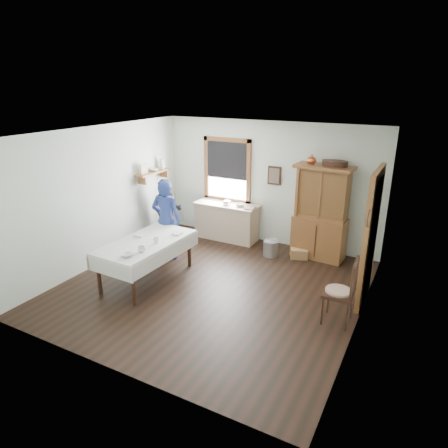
% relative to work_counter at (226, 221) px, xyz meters
% --- Properties ---
extents(room, '(5.01, 5.01, 2.70)m').
position_rel_work_counter_xyz_m(room, '(0.87, -2.19, 0.93)').
color(room, black).
rests_on(room, ground).
extents(window, '(1.18, 0.07, 1.48)m').
position_rel_work_counter_xyz_m(window, '(-0.13, 0.28, 1.20)').
color(window, white).
rests_on(window, room).
extents(doorway, '(0.09, 1.14, 2.22)m').
position_rel_work_counter_xyz_m(doorway, '(3.32, -1.34, 0.74)').
color(doorway, '#4B3D36').
rests_on(doorway, room).
extents(wall_shelf, '(0.24, 1.00, 0.44)m').
position_rel_work_counter_xyz_m(wall_shelf, '(-1.50, -0.65, 1.15)').
color(wall_shelf, '#955D2E').
rests_on(wall_shelf, room).
extents(framed_picture, '(0.30, 0.04, 0.40)m').
position_rel_work_counter_xyz_m(framed_picture, '(1.02, 0.27, 1.13)').
color(framed_picture, black).
rests_on(framed_picture, room).
extents(rug_beater, '(0.01, 0.27, 0.27)m').
position_rel_work_counter_xyz_m(rug_beater, '(3.32, -1.89, 1.30)').
color(rug_beater, black).
rests_on(rug_beater, room).
extents(work_counter, '(1.48, 0.57, 0.84)m').
position_rel_work_counter_xyz_m(work_counter, '(0.00, 0.00, 0.00)').
color(work_counter, tan).
rests_on(work_counter, room).
extents(china_hutch, '(1.17, 0.61, 1.93)m').
position_rel_work_counter_xyz_m(china_hutch, '(2.16, -0.02, 0.54)').
color(china_hutch, '#955D2E').
rests_on(china_hutch, room).
extents(dining_table, '(1.07, 1.94, 0.76)m').
position_rel_work_counter_xyz_m(dining_table, '(-0.34, -2.49, -0.04)').
color(dining_table, silver).
rests_on(dining_table, room).
extents(spindle_chair, '(0.52, 0.52, 1.07)m').
position_rel_work_counter_xyz_m(spindle_chair, '(3.08, -2.26, 0.11)').
color(spindle_chair, black).
rests_on(spindle_chair, room).
extents(pail, '(0.34, 0.34, 0.33)m').
position_rel_work_counter_xyz_m(pail, '(1.28, -0.44, -0.26)').
color(pail, '#A4A9AD').
rests_on(pail, room).
extents(wicker_basket, '(0.41, 0.35, 0.20)m').
position_rel_work_counter_xyz_m(wicker_basket, '(1.85, -0.28, -0.32)').
color(wicker_basket, '#A87E4C').
rests_on(wicker_basket, room).
extents(woman_blue, '(0.63, 0.49, 1.53)m').
position_rel_work_counter_xyz_m(woman_blue, '(-0.59, -1.51, 0.34)').
color(woman_blue, navy).
rests_on(woman_blue, room).
extents(figure_dark, '(0.81, 0.75, 1.32)m').
position_rel_work_counter_xyz_m(figure_dark, '(-1.15, -0.71, 0.24)').
color(figure_dark, black).
rests_on(figure_dark, room).
extents(table_cup_a, '(0.16, 0.16, 0.10)m').
position_rel_work_counter_xyz_m(table_cup_a, '(-0.08, -2.91, 0.39)').
color(table_cup_a, silver).
rests_on(table_cup_a, dining_table).
extents(table_cup_b, '(0.11, 0.11, 0.10)m').
position_rel_work_counter_xyz_m(table_cup_b, '(-0.12, -2.47, 0.39)').
color(table_cup_b, silver).
rests_on(table_cup_b, dining_table).
extents(table_bowl, '(0.27, 0.27, 0.05)m').
position_rel_work_counter_xyz_m(table_bowl, '(-0.18, -3.16, 0.36)').
color(table_bowl, silver).
rests_on(table_bowl, dining_table).
extents(counter_book, '(0.19, 0.25, 0.02)m').
position_rel_work_counter_xyz_m(counter_book, '(0.51, -0.06, 0.43)').
color(counter_book, brown).
rests_on(counter_book, work_counter).
extents(counter_bowl, '(0.22, 0.22, 0.07)m').
position_rel_work_counter_xyz_m(counter_bowl, '(0.35, -0.03, 0.45)').
color(counter_bowl, silver).
rests_on(counter_bowl, work_counter).
extents(shelf_bowl, '(0.22, 0.22, 0.05)m').
position_rel_work_counter_xyz_m(shelf_bowl, '(-1.50, -0.64, 1.18)').
color(shelf_bowl, silver).
rests_on(shelf_bowl, wall_shelf).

